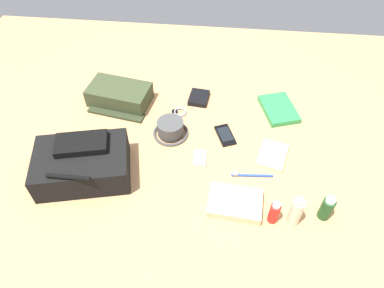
# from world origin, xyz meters

# --- Properties ---
(ground_plane) EXTENTS (2.64, 2.02, 0.02)m
(ground_plane) POSITION_xyz_m (0.00, 0.00, -0.01)
(ground_plane) COLOR tan
(ground_plane) RESTS_ON ground
(backpack) EXTENTS (0.40, 0.32, 0.15)m
(backpack) POSITION_xyz_m (0.42, 0.17, 0.07)
(backpack) COLOR black
(backpack) RESTS_ON ground_plane
(toiletry_pouch) EXTENTS (0.31, 0.25, 0.09)m
(toiletry_pouch) POSITION_xyz_m (0.38, -0.27, 0.04)
(toiletry_pouch) COLOR #384228
(toiletry_pouch) RESTS_ON ground_plane
(bucket_hat) EXTENTS (0.16, 0.16, 0.07)m
(bucket_hat) POSITION_xyz_m (0.10, -0.09, 0.03)
(bucket_hat) COLOR #464646
(bucket_hat) RESTS_ON ground_plane
(shampoo_bottle) EXTENTS (0.05, 0.05, 0.11)m
(shampoo_bottle) POSITION_xyz_m (-0.52, 0.27, 0.05)
(shampoo_bottle) COLOR #19471E
(shampoo_bottle) RESTS_ON ground_plane
(lotion_bottle) EXTENTS (0.04, 0.04, 0.14)m
(lotion_bottle) POSITION_xyz_m (-0.40, 0.31, 0.07)
(lotion_bottle) COLOR beige
(lotion_bottle) RESTS_ON ground_plane
(sunscreen_spray) EXTENTS (0.04, 0.04, 0.11)m
(sunscreen_spray) POSITION_xyz_m (-0.33, 0.31, 0.05)
(sunscreen_spray) COLOR red
(sunscreen_spray) RESTS_ON ground_plane
(paperback_novel) EXTENTS (0.20, 0.23, 0.03)m
(paperback_novel) POSITION_xyz_m (-0.38, -0.29, 0.01)
(paperback_novel) COLOR #2D934C
(paperback_novel) RESTS_ON ground_plane
(cell_phone) EXTENTS (0.10, 0.14, 0.01)m
(cell_phone) POSITION_xyz_m (-0.14, -0.10, 0.01)
(cell_phone) COLOR black
(cell_phone) RESTS_ON ground_plane
(media_player) EXTENTS (0.06, 0.09, 0.01)m
(media_player) POSITION_xyz_m (-0.04, 0.04, 0.01)
(media_player) COLOR #B7B7BC
(media_player) RESTS_ON ground_plane
(wristwatch) EXTENTS (0.07, 0.06, 0.01)m
(wristwatch) POSITION_xyz_m (0.08, -0.23, 0.01)
(wristwatch) COLOR #99999E
(wristwatch) RESTS_ON ground_plane
(toothbrush) EXTENTS (0.17, 0.02, 0.02)m
(toothbrush) POSITION_xyz_m (-0.25, 0.11, 0.01)
(toothbrush) COLOR blue
(toothbrush) RESTS_ON ground_plane
(wallet) EXTENTS (0.10, 0.12, 0.02)m
(wallet) POSITION_xyz_m (-0.00, -0.33, 0.01)
(wallet) COLOR black
(wallet) RESTS_ON ground_plane
(notepad) EXTENTS (0.14, 0.17, 0.02)m
(notepad) POSITION_xyz_m (-0.34, -0.00, 0.01)
(notepad) COLOR beige
(notepad) RESTS_ON ground_plane
(folded_towel) EXTENTS (0.21, 0.16, 0.04)m
(folded_towel) POSITION_xyz_m (-0.19, 0.26, 0.02)
(folded_towel) COLOR beige
(folded_towel) RESTS_ON ground_plane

